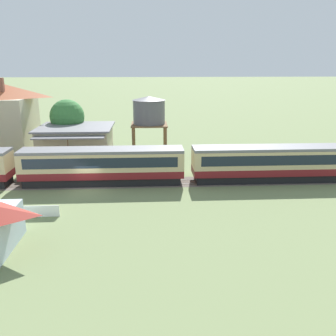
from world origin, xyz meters
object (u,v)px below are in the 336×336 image
(passenger_train, at_px, (105,164))
(yard_tree_1, at_px, (67,117))
(water_tower, at_px, (149,111))
(station_building, at_px, (77,143))

(passenger_train, height_order, yard_tree_1, yard_tree_1)
(water_tower, height_order, yard_tree_1, water_tower)
(station_building, xyz_separation_m, water_tower, (9.95, -0.56, 4.37))
(passenger_train, relative_size, water_tower, 6.38)
(station_building, distance_m, water_tower, 10.88)
(passenger_train, xyz_separation_m, yard_tree_1, (-6.73, 13.44, 3.37))
(station_building, height_order, water_tower, water_tower)
(yard_tree_1, bearing_deg, water_tower, -18.94)
(water_tower, bearing_deg, station_building, 176.75)
(water_tower, bearing_deg, passenger_train, -117.87)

